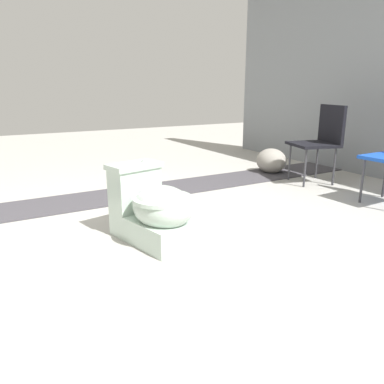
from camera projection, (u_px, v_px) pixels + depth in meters
The scene contains 5 objects.
ground_plane at pixel (153, 244), 2.50m from camera, with size 14.00×14.00×0.00m, color #A8A59E.
gravel_strip at pixel (149, 191), 3.76m from camera, with size 0.56×8.00×0.01m, color #423F44.
toilet at pixel (154, 209), 2.51m from camera, with size 0.70×0.50×0.52m.
folding_chair_left at pixel (322, 136), 4.02m from camera, with size 0.55×0.55×0.83m.
boulder_near at pixel (271, 161), 4.57m from camera, with size 0.39×0.35×0.30m, color gray.
Camera 1 is at (2.14, -0.93, 1.01)m, focal length 35.00 mm.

